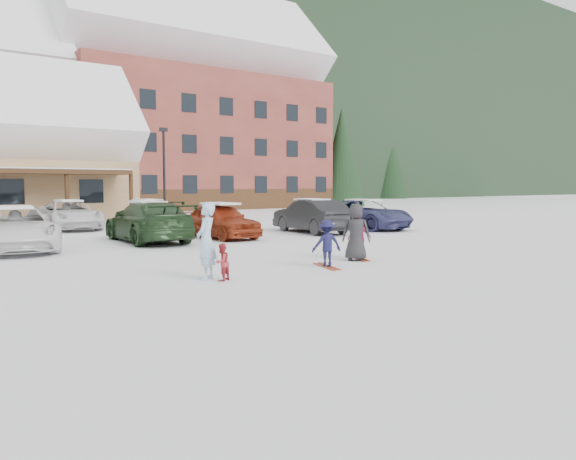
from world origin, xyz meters
TOP-DOWN VIEW (x-y plane):
  - ground at (0.00, 0.00)m, footprint 160.00×160.00m
  - alpine_hotel at (14.27, 38.00)m, footprint 31.48×14.01m
  - lamp_post at (6.90, 23.53)m, footprint 0.50×0.25m
  - conifer_1 at (30.00, 32.00)m, footprint 4.84×4.84m
  - conifer_3 at (6.00, 44.00)m, footprint 3.96×3.96m
  - conifer_4 at (34.00, 46.00)m, footprint 5.06×5.06m
  - adult_skier at (-2.36, 0.60)m, footprint 0.78×0.76m
  - toddler_red at (-2.16, 0.22)m, footprint 0.52×0.47m
  - child_navy at (1.17, 0.44)m, footprint 0.92×0.69m
  - skis_child_navy at (1.17, 0.44)m, footprint 0.60×1.40m
  - child_magenta at (3.04, 1.12)m, footprint 0.78×0.58m
  - skis_child_magenta at (3.04, 1.12)m, footprint 0.78×1.35m
  - bystander_dark at (2.67, 0.89)m, footprint 0.94×0.95m
  - parked_car_2 at (-4.74, 9.36)m, footprint 3.16×5.56m
  - parked_car_3 at (-0.06, 9.52)m, footprint 2.51×5.46m
  - parked_car_4 at (2.92, 9.20)m, footprint 1.87×4.28m
  - parked_car_5 at (7.57, 8.98)m, footprint 2.11×4.78m
  - parked_car_6 at (10.98, 9.15)m, footprint 2.77×5.37m
  - parked_car_10 at (-0.84, 17.42)m, footprint 2.47×5.17m
  - parked_car_11 at (2.96, 16.88)m, footprint 2.26×4.98m

SIDE VIEW (x-z plane):
  - ground at x=0.00m, z-range 0.00..0.00m
  - skis_child_navy at x=1.17m, z-range 0.00..0.03m
  - skis_child_magenta at x=3.04m, z-range 0.00..0.03m
  - toddler_red at x=-2.16m, z-range 0.00..0.86m
  - child_magenta at x=3.04m, z-range 0.00..1.22m
  - child_navy at x=1.17m, z-range 0.00..1.27m
  - parked_car_11 at x=2.96m, z-range 0.00..1.41m
  - parked_car_10 at x=-0.84m, z-range 0.00..1.42m
  - parked_car_4 at x=2.92m, z-range 0.00..1.43m
  - parked_car_6 at x=10.98m, z-range 0.00..1.45m
  - parked_car_2 at x=-4.74m, z-range 0.00..1.46m
  - parked_car_5 at x=7.57m, z-range 0.00..1.53m
  - parked_car_3 at x=-0.06m, z-range 0.00..1.55m
  - bystander_dark at x=2.67m, z-range 0.00..1.66m
  - adult_skier at x=-2.36m, z-range 0.00..1.80m
  - lamp_post at x=6.90m, z-range 0.40..6.28m
  - conifer_3 at x=6.00m, z-range 0.53..9.71m
  - conifer_1 at x=30.00m, z-range 0.65..11.87m
  - conifer_4 at x=34.00m, z-range 0.68..12.41m
  - alpine_hotel at x=14.27m, z-range -2.11..19.37m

